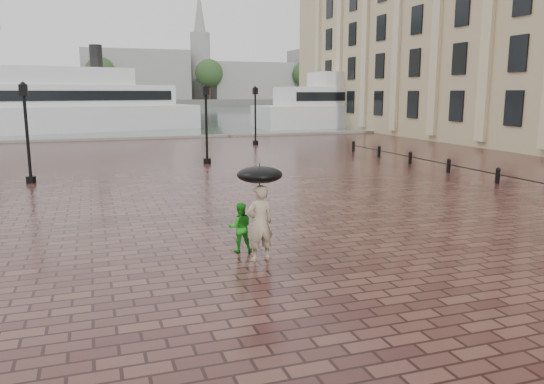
% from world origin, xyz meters
% --- Properties ---
extents(ground, '(300.00, 300.00, 0.00)m').
position_xyz_m(ground, '(0.00, 0.00, 0.00)').
color(ground, '#351A18').
rests_on(ground, ground).
extents(harbour_water, '(240.00, 240.00, 0.00)m').
position_xyz_m(harbour_water, '(0.00, 92.00, 0.00)').
color(harbour_water, '#414A4F').
rests_on(harbour_water, ground).
extents(quay_edge, '(80.00, 0.60, 0.30)m').
position_xyz_m(quay_edge, '(0.00, 32.00, 0.00)').
color(quay_edge, slate).
rests_on(quay_edge, ground).
extents(far_shore, '(300.00, 60.00, 2.00)m').
position_xyz_m(far_shore, '(0.00, 160.00, 1.00)').
color(far_shore, '#4C4C47').
rests_on(far_shore, ground).
extents(distant_skyline, '(102.50, 22.00, 33.00)m').
position_xyz_m(distant_skyline, '(48.14, 150.00, 9.45)').
color(distant_skyline, gray).
rests_on(distant_skyline, ground).
extents(far_trees, '(188.00, 8.00, 13.50)m').
position_xyz_m(far_trees, '(0.00, 138.00, 9.42)').
color(far_trees, '#2D2119').
rests_on(far_trees, ground).
extents(bollard_row, '(0.22, 21.22, 0.73)m').
position_xyz_m(bollard_row, '(14.00, 6.50, 0.40)').
color(bollard_row, black).
rests_on(bollard_row, ground).
extents(street_lamps, '(21.44, 14.44, 4.40)m').
position_xyz_m(street_lamps, '(-1.50, 17.50, 2.33)').
color(street_lamps, black).
rests_on(street_lamps, ground).
extents(adult_pedestrian, '(0.74, 0.53, 1.88)m').
position_xyz_m(adult_pedestrian, '(0.47, -4.16, 0.94)').
color(adult_pedestrian, tan).
rests_on(adult_pedestrian, ground).
extents(child_pedestrian, '(0.70, 0.59, 1.28)m').
position_xyz_m(child_pedestrian, '(0.22, -3.29, 0.64)').
color(child_pedestrian, '#1D911A').
rests_on(child_pedestrian, ground).
extents(ferry_near, '(28.21, 13.12, 9.00)m').
position_xyz_m(ferry_near, '(-5.49, 43.83, 2.70)').
color(ferry_near, silver).
rests_on(ferry_near, ground).
extents(ferry_far, '(26.78, 7.66, 8.69)m').
position_xyz_m(ferry_far, '(27.97, 41.53, 2.61)').
color(ferry_far, silver).
rests_on(ferry_far, ground).
extents(umbrella, '(1.10, 1.10, 1.20)m').
position_xyz_m(umbrella, '(0.47, -4.16, 2.13)').
color(umbrella, black).
rests_on(umbrella, ground).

